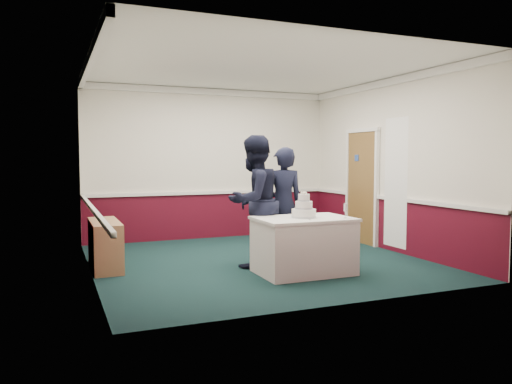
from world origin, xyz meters
name	(u,v)px	position (x,y,z in m)	size (l,w,h in m)	color
ground	(258,261)	(0.00, 0.00, 0.00)	(5.00, 5.00, 0.00)	#122B2C
room_shell	(249,137)	(0.08, 0.61, 1.97)	(5.00, 5.00, 3.00)	silver
sideboard	(105,245)	(-2.28, 0.40, 0.35)	(0.41, 1.20, 0.70)	tan
cake_table	(304,245)	(0.27, -1.00, 0.40)	(1.32, 0.92, 0.79)	white
wedding_cake	(304,210)	(0.27, -1.00, 0.90)	(0.35, 0.35, 0.36)	white
cake_knife	(309,219)	(0.24, -1.20, 0.79)	(0.01, 0.22, 0.01)	silver
champagne_flute	(345,208)	(0.77, -1.28, 0.93)	(0.05, 0.05, 0.21)	silver
person_man	(254,201)	(-0.20, -0.32, 0.98)	(0.95, 0.74, 1.96)	black
person_woman	(283,204)	(0.39, -0.08, 0.90)	(0.65, 0.43, 1.79)	black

